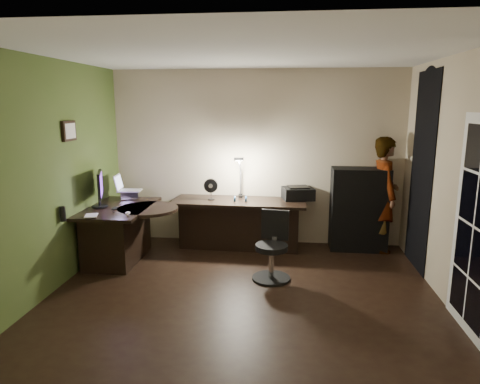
# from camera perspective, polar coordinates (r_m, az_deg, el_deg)

# --- Properties ---
(floor) EXTENTS (4.50, 4.00, 0.01)m
(floor) POSITION_cam_1_polar(r_m,az_deg,el_deg) (5.13, 0.41, -13.51)
(floor) COLOR black
(floor) RESTS_ON ground
(ceiling) EXTENTS (4.50, 4.00, 0.01)m
(ceiling) POSITION_cam_1_polar(r_m,az_deg,el_deg) (4.67, 0.46, 18.14)
(ceiling) COLOR silver
(ceiling) RESTS_ON floor
(wall_back) EXTENTS (4.50, 0.01, 2.70)m
(wall_back) POSITION_cam_1_polar(r_m,az_deg,el_deg) (6.69, 2.17, 4.56)
(wall_back) COLOR tan
(wall_back) RESTS_ON floor
(wall_front) EXTENTS (4.50, 0.01, 2.70)m
(wall_front) POSITION_cam_1_polar(r_m,az_deg,el_deg) (2.78, -3.75, -5.68)
(wall_front) COLOR tan
(wall_front) RESTS_ON floor
(wall_left) EXTENTS (0.01, 4.00, 2.70)m
(wall_left) POSITION_cam_1_polar(r_m,az_deg,el_deg) (5.43, -24.00, 1.87)
(wall_left) COLOR tan
(wall_left) RESTS_ON floor
(wall_right) EXTENTS (0.01, 4.00, 2.70)m
(wall_right) POSITION_cam_1_polar(r_m,az_deg,el_deg) (5.02, 26.96, 0.90)
(wall_right) COLOR tan
(wall_right) RESTS_ON floor
(green_wall_overlay) EXTENTS (0.00, 4.00, 2.70)m
(green_wall_overlay) POSITION_cam_1_polar(r_m,az_deg,el_deg) (5.42, -23.86, 1.87)
(green_wall_overlay) COLOR #435824
(green_wall_overlay) RESTS_ON floor
(arched_doorway) EXTENTS (0.01, 0.90, 2.60)m
(arched_doorway) POSITION_cam_1_polar(r_m,az_deg,el_deg) (6.10, 23.05, 2.46)
(arched_doorway) COLOR black
(arched_doorway) RESTS_ON floor
(french_door) EXTENTS (0.02, 0.92, 2.10)m
(french_door) POSITION_cam_1_polar(r_m,az_deg,el_deg) (4.58, 28.77, -4.07)
(french_door) COLOR white
(french_door) RESTS_ON floor
(framed_picture) EXTENTS (0.04, 0.30, 0.25)m
(framed_picture) POSITION_cam_1_polar(r_m,az_deg,el_deg) (5.75, -21.87, 7.57)
(framed_picture) COLOR black
(framed_picture) RESTS_ON wall_left
(desk_left) EXTENTS (0.84, 1.35, 0.78)m
(desk_left) POSITION_cam_1_polar(r_m,az_deg,el_deg) (6.27, -15.65, -5.37)
(desk_left) COLOR black
(desk_left) RESTS_ON floor
(desk_right) EXTENTS (2.02, 0.76, 0.75)m
(desk_right) POSITION_cam_1_polar(r_m,az_deg,el_deg) (6.54, -0.10, -4.33)
(desk_right) COLOR black
(desk_right) RESTS_ON floor
(cabinet) EXTENTS (0.83, 0.42, 1.25)m
(cabinet) POSITION_cam_1_polar(r_m,az_deg,el_deg) (6.68, 15.55, -2.23)
(cabinet) COLOR black
(cabinet) RESTS_ON floor
(laptop_stand) EXTENTS (0.30, 0.27, 0.11)m
(laptop_stand) POSITION_cam_1_polar(r_m,az_deg,el_deg) (6.62, -14.47, -0.34)
(laptop_stand) COLOR silver
(laptop_stand) RESTS_ON desk_left
(laptop) EXTENTS (0.39, 0.37, 0.24)m
(laptop) POSITION_cam_1_polar(r_m,az_deg,el_deg) (6.58, -14.55, 1.17)
(laptop) COLOR silver
(laptop) RESTS_ON laptop_stand
(monitor) EXTENTS (0.29, 0.54, 0.35)m
(monitor) POSITION_cam_1_polar(r_m,az_deg,el_deg) (6.16, -18.27, -0.26)
(monitor) COLOR black
(monitor) RESTS_ON desk_left
(mouse) EXTENTS (0.07, 0.10, 0.04)m
(mouse) POSITION_cam_1_polar(r_m,az_deg,el_deg) (5.66, -14.74, -2.73)
(mouse) COLOR silver
(mouse) RESTS_ON desk_left
(phone) EXTENTS (0.08, 0.13, 0.01)m
(phone) POSITION_cam_1_polar(r_m,az_deg,el_deg) (6.04, -16.36, -2.06)
(phone) COLOR black
(phone) RESTS_ON desk_left
(pen) EXTENTS (0.08, 0.11, 0.01)m
(pen) POSITION_cam_1_polar(r_m,az_deg,el_deg) (5.84, -16.59, -2.52)
(pen) COLOR black
(pen) RESTS_ON desk_left
(speaker) EXTENTS (0.09, 0.09, 0.18)m
(speaker) POSITION_cam_1_polar(r_m,az_deg,el_deg) (5.57, -22.56, -2.69)
(speaker) COLOR black
(speaker) RESTS_ON desk_left
(notepad) EXTENTS (0.20, 0.24, 0.01)m
(notepad) POSITION_cam_1_polar(r_m,az_deg,el_deg) (5.72, -19.23, -2.98)
(notepad) COLOR silver
(notepad) RESTS_ON desk_left
(desk_fan) EXTENTS (0.21, 0.12, 0.33)m
(desk_fan) POSITION_cam_1_polar(r_m,az_deg,el_deg) (6.48, -3.88, 0.38)
(desk_fan) COLOR black
(desk_fan) RESTS_ON desk_right
(headphones) EXTENTS (0.22, 0.11, 0.10)m
(headphones) POSITION_cam_1_polar(r_m,az_deg,el_deg) (6.37, 0.04, -0.82)
(headphones) COLOR navy
(headphones) RESTS_ON desk_right
(printer) EXTENTS (0.52, 0.44, 0.20)m
(printer) POSITION_cam_1_polar(r_m,az_deg,el_deg) (6.57, 7.75, -0.11)
(printer) COLOR black
(printer) RESTS_ON desk_right
(desk_lamp) EXTENTS (0.20, 0.33, 0.70)m
(desk_lamp) POSITION_cam_1_polar(r_m,az_deg,el_deg) (6.58, 0.08, 2.22)
(desk_lamp) COLOR black
(desk_lamp) RESTS_ON desk_right
(office_chair) EXTENTS (0.56, 0.56, 0.86)m
(office_chair) POSITION_cam_1_polar(r_m,az_deg,el_deg) (5.38, 4.23, -7.32)
(office_chair) COLOR black
(office_chair) RESTS_ON floor
(person) EXTENTS (0.45, 0.64, 1.72)m
(person) POSITION_cam_1_polar(r_m,az_deg,el_deg) (6.70, 18.65, -0.32)
(person) COLOR #D8A88C
(person) RESTS_ON floor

